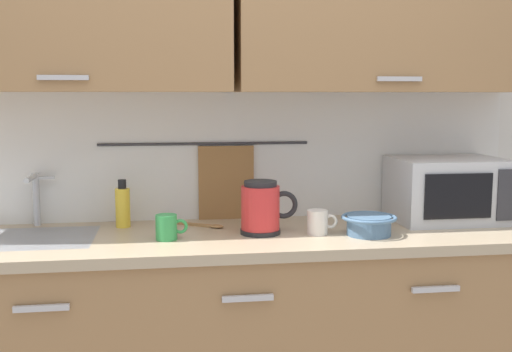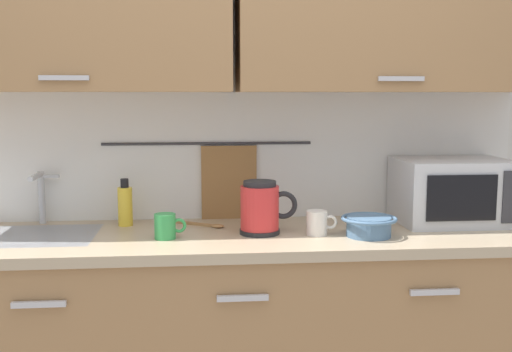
# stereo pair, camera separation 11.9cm
# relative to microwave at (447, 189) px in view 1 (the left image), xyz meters

# --- Properties ---
(counter_unit) EXTENTS (2.53, 0.64, 0.90)m
(counter_unit) POSITION_rel_microwave_xyz_m (-0.93, -0.11, -0.58)
(counter_unit) COLOR #997047
(counter_unit) RESTS_ON ground
(back_wall_assembly) EXTENTS (3.70, 0.41, 2.50)m
(back_wall_assembly) POSITION_rel_microwave_xyz_m (-0.92, 0.12, 0.49)
(back_wall_assembly) COLOR silver
(back_wall_assembly) RESTS_ON ground
(sink_faucet) EXTENTS (0.09, 0.17, 0.22)m
(sink_faucet) POSITION_rel_microwave_xyz_m (-1.73, 0.12, 0.01)
(sink_faucet) COLOR #B2B5BA
(sink_faucet) RESTS_ON counter_unit
(microwave) EXTENTS (0.46, 0.35, 0.27)m
(microwave) POSITION_rel_microwave_xyz_m (0.00, 0.00, 0.00)
(microwave) COLOR silver
(microwave) RESTS_ON counter_unit
(electric_kettle) EXTENTS (0.23, 0.16, 0.21)m
(electric_kettle) POSITION_rel_microwave_xyz_m (-0.83, -0.13, -0.03)
(electric_kettle) COLOR black
(electric_kettle) RESTS_ON counter_unit
(dish_soap_bottle) EXTENTS (0.06, 0.06, 0.20)m
(dish_soap_bottle) POSITION_rel_microwave_xyz_m (-1.37, 0.07, -0.05)
(dish_soap_bottle) COLOR yellow
(dish_soap_bottle) RESTS_ON counter_unit
(mug_near_sink) EXTENTS (0.12, 0.08, 0.09)m
(mug_near_sink) POSITION_rel_microwave_xyz_m (-1.19, -0.18, -0.09)
(mug_near_sink) COLOR green
(mug_near_sink) RESTS_ON counter_unit
(mixing_bowl) EXTENTS (0.21, 0.21, 0.08)m
(mixing_bowl) POSITION_rel_microwave_xyz_m (-0.42, -0.22, -0.09)
(mixing_bowl) COLOR #4C7093
(mixing_bowl) RESTS_ON counter_unit
(mug_by_kettle) EXTENTS (0.12, 0.08, 0.09)m
(mug_by_kettle) POSITION_rel_microwave_xyz_m (-0.61, -0.18, -0.09)
(mug_by_kettle) COLOR silver
(mug_by_kettle) RESTS_ON counter_unit
(wooden_spoon) EXTENTS (0.25, 0.17, 0.01)m
(wooden_spoon) POSITION_rel_microwave_xyz_m (-1.06, 0.03, -0.13)
(wooden_spoon) COLOR #9E7042
(wooden_spoon) RESTS_ON counter_unit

